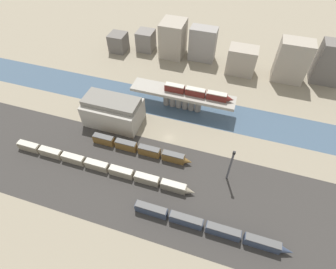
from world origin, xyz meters
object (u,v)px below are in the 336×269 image
Objects in this scene: train_yard_far at (140,149)px; warehouse_building at (113,111)px; train_on_bridge at (198,93)px; train_yard_mid at (100,166)px; signal_tower at (230,166)px; train_yard_near at (208,227)px.

warehouse_building reaches higher than train_yard_far.
warehouse_building is (-34.65, -18.70, -4.74)m from train_on_bridge.
train_yard_mid is 4.66× the size of signal_tower.
train_yard_near is 3.23× the size of signal_tower.
train_yard_far is (-34.03, 24.19, 0.07)m from train_yard_near.
train_on_bridge is 0.42× the size of train_yard_mid.
train_yard_near is at bearing -72.86° from train_on_bridge.
train_yard_near reaches higher than train_yard_mid.
train_yard_near is 23.40m from signal_tower.
train_yard_mid is 17.60m from train_yard_far.
train_yard_near is 2.11× the size of warehouse_building.
warehouse_building reaches higher than train_yard_near.
train_yard_mid is (-46.08, 11.36, -0.22)m from train_yard_near.
signal_tower is (55.11, -15.59, 2.09)m from warehouse_building.
warehouse_building is 57.32m from signal_tower.
warehouse_building is at bearing -151.64° from train_on_bridge.
train_yard_far is 23.08m from warehouse_building.
train_on_bridge is 0.74× the size of train_yard_far.
train_on_bridge is at bearing 57.70° from train_yard_mid.
train_yard_far is at bearing 46.82° from train_yard_mid.
train_yard_far reaches higher than train_yard_near.
train_yard_mid is 3.05× the size of warehouse_building.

